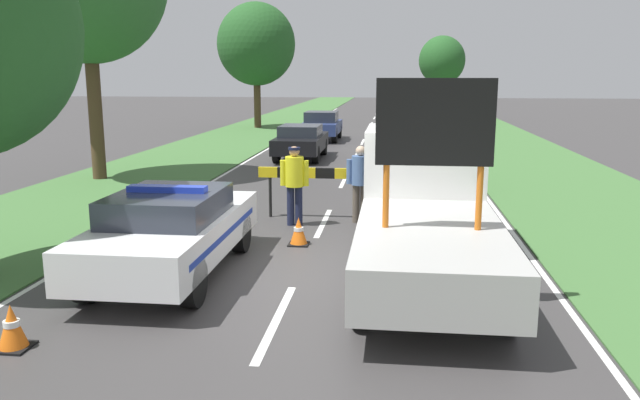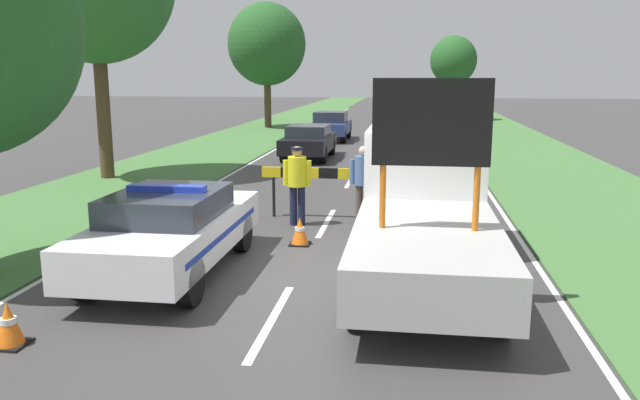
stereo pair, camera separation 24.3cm
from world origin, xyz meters
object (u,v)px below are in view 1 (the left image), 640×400
object	(u,v)px
queued_car_van_white	(408,117)
roadside_tree_mid_left	(442,61)
work_truck	(425,204)
police_officer	(294,179)
police_car	(172,230)
traffic_cone_near_police	(12,327)
queued_car_sedan_black	(301,141)
pedestrian_civilian	(360,178)
queued_car_hatch_blue	(322,125)
queued_car_suv_grey	(409,157)
road_barrier	(316,177)
traffic_cone_centre_front	(299,231)
roadside_tree_mid_right	(256,44)

from	to	relation	value
queued_car_van_white	roadside_tree_mid_left	world-z (taller)	roadside_tree_mid_left
work_truck	police_officer	distance (m)	3.87
police_car	roadside_tree_mid_left	distance (m)	37.43
work_truck	roadside_tree_mid_left	bearing A→B (deg)	-98.08
police_car	traffic_cone_near_police	world-z (taller)	police_car
queued_car_sedan_black	pedestrian_civilian	bearing A→B (deg)	105.49
queued_car_hatch_blue	queued_car_suv_grey	bearing A→B (deg)	108.20
queued_car_van_white	pedestrian_civilian	bearing A→B (deg)	86.28
road_barrier	queued_car_hatch_blue	size ratio (longest dim) A/B	0.68
police_car	police_officer	bearing A→B (deg)	73.06
queued_car_sedan_black	queued_car_van_white	world-z (taller)	queued_car_van_white
queued_car_hatch_blue	pedestrian_civilian	bearing A→B (deg)	99.42
police_car	queued_car_sedan_black	bearing A→B (deg)	95.30
roadside_tree_mid_left	traffic_cone_centre_front	bearing A→B (deg)	-98.35
road_barrier	roadside_tree_mid_left	world-z (taller)	roadside_tree_mid_left
police_car	queued_car_suv_grey	world-z (taller)	queued_car_suv_grey
queued_car_suv_grey	police_officer	bearing A→B (deg)	64.56
police_officer	queued_car_van_white	xyz separation A→B (m)	(2.89, 23.20, -0.18)
traffic_cone_centre_front	work_truck	bearing A→B (deg)	-26.95
traffic_cone_near_police	queued_car_hatch_blue	world-z (taller)	queued_car_hatch_blue
police_officer	roadside_tree_mid_left	bearing A→B (deg)	-78.23
work_truck	traffic_cone_near_police	distance (m)	6.45
road_barrier	queued_car_van_white	world-z (taller)	queued_car_van_white
police_officer	queued_car_suv_grey	distance (m)	6.07
queued_car_sedan_black	queued_car_van_white	size ratio (longest dim) A/B	1.06
traffic_cone_centre_front	roadside_tree_mid_left	distance (m)	35.19
queued_car_van_white	roadside_tree_mid_right	distance (m)	10.22
traffic_cone_near_police	queued_car_van_white	distance (m)	30.33
roadside_tree_mid_right	queued_car_hatch_blue	bearing A→B (deg)	-55.12
queued_car_suv_grey	roadside_tree_mid_right	bearing A→B (deg)	-65.32
traffic_cone_near_police	queued_car_hatch_blue	size ratio (longest dim) A/B	0.14
police_officer	roadside_tree_mid_left	distance (m)	33.60
police_officer	roadside_tree_mid_right	bearing A→B (deg)	-54.72
police_car	roadside_tree_mid_right	bearing A→B (deg)	104.81
queued_car_sedan_black	queued_car_van_white	bearing A→B (deg)	-109.68
work_truck	queued_car_sedan_black	bearing A→B (deg)	-76.78
traffic_cone_centre_front	queued_car_hatch_blue	bearing A→B (deg)	95.33
road_barrier	queued_car_hatch_blue	xyz separation A→B (m)	(-1.86, 17.20, -0.21)
queued_car_hatch_blue	roadside_tree_mid_right	bearing A→B (deg)	-55.12
police_car	roadside_tree_mid_right	size ratio (longest dim) A/B	0.62
traffic_cone_near_police	roadside_tree_mid_right	size ratio (longest dim) A/B	0.08
road_barrier	roadside_tree_mid_right	bearing A→B (deg)	108.99
road_barrier	traffic_cone_centre_front	xyz separation A→B (m)	(-0.04, -2.35, -0.69)
work_truck	roadside_tree_mid_right	world-z (taller)	roadside_tree_mid_right
traffic_cone_near_police	queued_car_van_white	xyz separation A→B (m)	(5.30, 29.86, 0.58)
road_barrier	roadside_tree_mid_left	distance (m)	32.80
traffic_cone_near_police	queued_car_suv_grey	distance (m)	13.15
traffic_cone_near_police	roadside_tree_mid_right	xyz separation A→B (m)	(-3.88, 31.50, 4.77)
pedestrian_civilian	queued_car_van_white	xyz separation A→B (m)	(1.48, 22.76, -0.15)
police_car	traffic_cone_centre_front	bearing A→B (deg)	53.64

